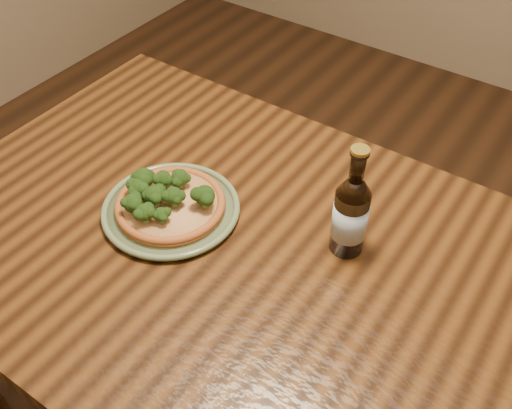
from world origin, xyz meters
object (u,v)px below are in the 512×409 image
Objects in this scene: pizza at (168,202)px; beer_bottle at (351,214)px; table at (291,304)px; plate at (171,209)px.

pizza is 0.38m from beer_bottle.
beer_bottle reaches higher than table.
table is 0.32m from plate.
table is 0.33m from pizza.
table is 0.22m from beer_bottle.
plate reaches higher than table.
beer_bottle is at bearing 67.24° from table.
plate is at bearing -140.10° from beer_bottle.
table is at bearing 1.00° from pizza.
pizza is at bearing -179.00° from table.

